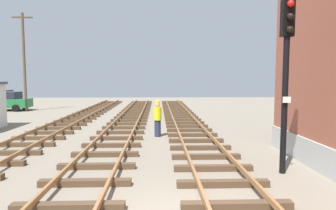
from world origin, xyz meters
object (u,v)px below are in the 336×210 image
parked_car_green (6,101)px  track_worker_foreground (158,118)px  signal_mast (286,66)px  utility_pole_far (24,61)px

parked_car_green → track_worker_foreground: bearing=-42.4°
signal_mast → parked_car_green: 26.00m
utility_pole_far → track_worker_foreground: (11.98, -12.23, -3.65)m
track_worker_foreground → parked_car_green: bearing=137.6°
signal_mast → parked_car_green: size_ratio=1.25×
utility_pole_far → track_worker_foreground: bearing=-45.6°
track_worker_foreground → signal_mast: bearing=-57.0°
signal_mast → utility_pole_far: 24.15m
signal_mast → utility_pole_far: size_ratio=0.60×
utility_pole_far → track_worker_foreground: size_ratio=4.69×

